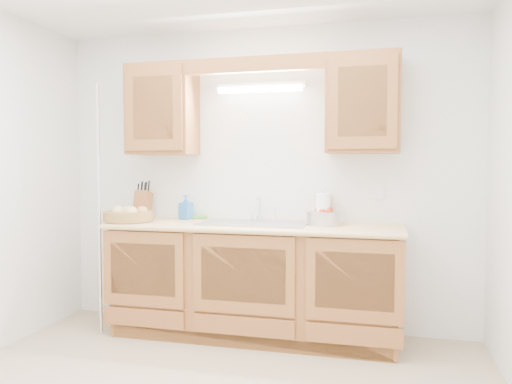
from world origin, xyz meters
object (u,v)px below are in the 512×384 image
(apple_bowl, at_px, (324,217))
(knife_block, at_px, (143,204))
(paper_towel, at_px, (323,209))
(fruit_basket, at_px, (129,215))

(apple_bowl, bearing_deg, knife_block, 177.39)
(knife_block, distance_m, paper_towel, 1.57)
(knife_block, relative_size, apple_bowl, 1.15)
(fruit_basket, distance_m, paper_towel, 1.58)
(paper_towel, bearing_deg, apple_bowl, 63.26)
(knife_block, relative_size, paper_towel, 1.18)
(knife_block, height_order, paper_towel, knife_block)
(paper_towel, bearing_deg, knife_block, 177.26)
(fruit_basket, xyz_separation_m, apple_bowl, (1.57, 0.18, 0.01))
(fruit_basket, bearing_deg, paper_towel, 6.36)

